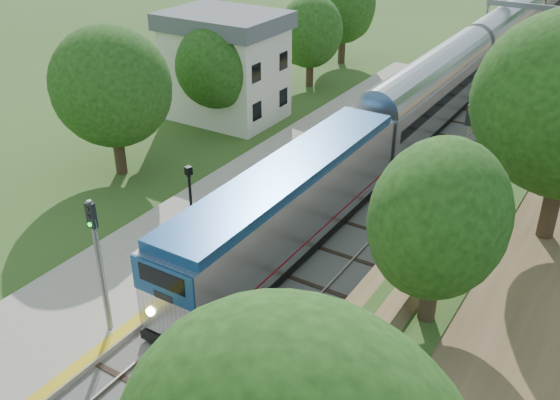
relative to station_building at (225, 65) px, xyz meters
The scene contains 10 objects.
trackbed 34.24m from the station_building, 61.93° to the left, with size 9.50×170.00×0.28m.
platform 16.99m from the station_building, 57.86° to the right, with size 6.40×68.00×0.38m, color gray.
yellow_stripe 18.58m from the station_building, 50.24° to the right, with size 0.55×68.00×0.01m, color gold.
station_building is the anchor object (origin of this frame).
signal_gantry 29.94m from the station_building, 56.62° to the left, with size 8.40×0.38×6.20m.
trees_behind_platform 9.76m from the station_building, 73.13° to the right, with size 7.82×53.32×7.21m.
train 39.82m from the station_building, 69.40° to the left, with size 3.06×122.65×4.50m.
lamppost_far 19.66m from the station_building, 58.65° to the right, with size 0.45×0.45×4.54m.
signal_platform 25.91m from the station_building, 64.64° to the right, with size 0.35×0.28×6.05m.
signal_farside 21.20m from the station_building, 17.67° to the right, with size 0.37×0.29×6.69m.
Camera 1 is at (13.79, -6.83, 17.34)m, focal length 40.00 mm.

